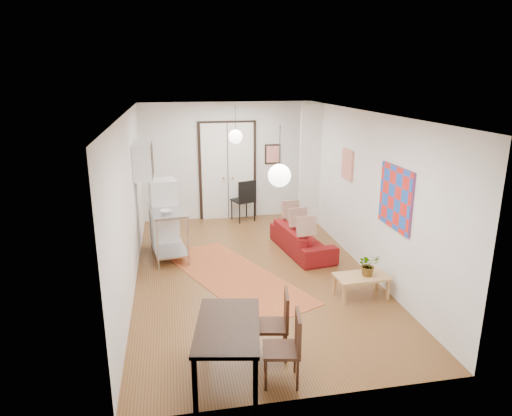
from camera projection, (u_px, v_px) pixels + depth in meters
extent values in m
plane|color=brown|center=(252.00, 272.00, 8.45)|extent=(7.00, 7.00, 0.00)
cube|color=white|center=(252.00, 113.00, 7.64)|extent=(4.20, 7.00, 0.02)
cube|color=white|center=(227.00, 161.00, 11.35)|extent=(4.20, 0.02, 2.90)
cube|color=white|center=(312.00, 281.00, 4.74)|extent=(4.20, 0.02, 2.90)
cube|color=white|center=(130.00, 202.00, 7.67)|extent=(0.02, 7.00, 2.90)
cube|color=white|center=(364.00, 191.00, 8.42)|extent=(0.02, 7.00, 2.90)
cube|color=white|center=(228.00, 172.00, 11.38)|extent=(1.44, 0.06, 2.50)
cube|color=white|center=(310.00, 166.00, 10.78)|extent=(0.50, 0.10, 2.90)
cube|color=silver|center=(143.00, 160.00, 8.99)|extent=(0.35, 1.00, 0.70)
cube|color=red|center=(396.00, 198.00, 7.18)|extent=(0.05, 1.00, 1.00)
cube|color=beige|center=(348.00, 165.00, 9.07)|extent=(0.05, 0.50, 0.60)
cube|color=red|center=(273.00, 154.00, 11.48)|extent=(0.40, 0.03, 0.50)
cube|color=#A16943|center=(137.00, 154.00, 9.42)|extent=(0.03, 0.44, 0.54)
sphere|color=white|center=(236.00, 137.00, 9.71)|extent=(0.30, 0.30, 0.30)
cylinder|color=black|center=(235.00, 118.00, 9.60)|extent=(0.01, 0.01, 0.50)
sphere|color=white|center=(279.00, 176.00, 5.93)|extent=(0.30, 0.30, 0.30)
cylinder|color=black|center=(280.00, 145.00, 5.82)|extent=(0.01, 0.01, 0.50)
cube|color=#BB5E2E|center=(234.00, 277.00, 8.25)|extent=(2.58, 3.66, 0.01)
imported|color=maroon|center=(302.00, 239.00, 9.36)|extent=(0.98, 1.94, 0.54)
cube|color=tan|center=(362.00, 277.00, 7.40)|extent=(0.88, 0.51, 0.04)
cube|color=tan|center=(343.00, 295.00, 7.21)|extent=(0.05, 0.05, 0.34)
cube|color=tan|center=(388.00, 291.00, 7.34)|extent=(0.05, 0.05, 0.34)
cube|color=tan|center=(335.00, 284.00, 7.57)|extent=(0.05, 0.05, 0.34)
cube|color=tan|center=(378.00, 281.00, 7.70)|extent=(0.05, 0.05, 0.34)
imported|color=#30692F|center=(368.00, 265.00, 7.36)|extent=(0.30, 0.35, 0.37)
cube|color=#B0B2B5|center=(167.00, 210.00, 8.94)|extent=(0.82, 1.38, 0.04)
cube|color=#B0B2B5|center=(169.00, 247.00, 9.16)|extent=(0.78, 1.33, 0.03)
cylinder|color=#B0B2B5|center=(153.00, 245.00, 8.45)|extent=(0.04, 0.04, 0.97)
cylinder|color=#B0B2B5|center=(184.00, 243.00, 8.55)|extent=(0.04, 0.04, 0.97)
cylinder|color=#B0B2B5|center=(154.00, 224.00, 9.60)|extent=(0.04, 0.04, 0.97)
cylinder|color=#B0B2B5|center=(182.00, 223.00, 9.70)|extent=(0.04, 0.04, 0.97)
imported|color=silver|center=(167.00, 211.00, 8.64)|extent=(0.30, 0.30, 0.06)
imported|color=teal|center=(164.00, 200.00, 9.13)|extent=(0.12, 0.12, 0.21)
cube|color=silver|center=(164.00, 215.00, 9.36)|extent=(0.60, 0.60, 1.49)
cube|color=black|center=(228.00, 326.00, 5.32)|extent=(0.96, 1.40, 0.05)
cube|color=black|center=(205.00, 389.00, 4.80)|extent=(0.06, 0.06, 0.66)
cube|color=black|center=(265.00, 381.00, 4.91)|extent=(0.06, 0.06, 0.66)
cube|color=black|center=(198.00, 329.00, 5.93)|extent=(0.06, 0.06, 0.66)
cube|color=black|center=(247.00, 324.00, 6.04)|extent=(0.06, 0.06, 0.66)
cube|color=#381D11|center=(271.00, 326.00, 5.83)|extent=(0.49, 0.47, 0.04)
cube|color=#381D11|center=(268.00, 302.00, 5.94)|extent=(0.11, 0.41, 0.44)
cylinder|color=#381D11|center=(261.00, 350.00, 5.69)|extent=(0.03, 0.03, 0.42)
cylinder|color=#381D11|center=(287.00, 347.00, 5.75)|extent=(0.03, 0.03, 0.42)
cylinder|color=#381D11|center=(255.00, 334.00, 6.03)|extent=(0.03, 0.03, 0.42)
cylinder|color=#381D11|center=(281.00, 332.00, 6.09)|extent=(0.03, 0.03, 0.42)
cube|color=#381D11|center=(281.00, 350.00, 5.32)|extent=(0.49, 0.47, 0.04)
cube|color=#381D11|center=(278.00, 323.00, 5.43)|extent=(0.11, 0.41, 0.44)
cylinder|color=#381D11|center=(270.00, 377.00, 5.18)|extent=(0.03, 0.03, 0.42)
cylinder|color=#381D11|center=(299.00, 373.00, 5.24)|extent=(0.03, 0.03, 0.42)
cylinder|color=#381D11|center=(264.00, 358.00, 5.52)|extent=(0.03, 0.03, 0.42)
cylinder|color=#381D11|center=(291.00, 355.00, 5.58)|extent=(0.03, 0.03, 0.42)
cube|color=black|center=(243.00, 200.00, 11.34)|extent=(0.62, 0.62, 0.04)
cube|color=black|center=(242.00, 187.00, 11.47)|extent=(0.47, 0.20, 0.52)
cylinder|color=black|center=(236.00, 213.00, 11.17)|extent=(0.03, 0.03, 0.52)
cylinder|color=black|center=(253.00, 212.00, 11.25)|extent=(0.03, 0.03, 0.52)
cylinder|color=black|center=(234.00, 208.00, 11.57)|extent=(0.03, 0.03, 0.52)
cylinder|color=black|center=(250.00, 208.00, 11.65)|extent=(0.03, 0.03, 0.52)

